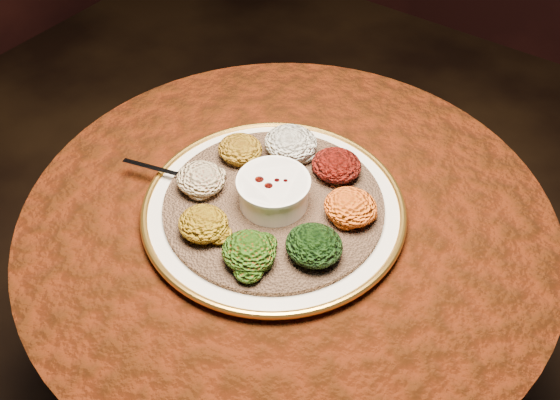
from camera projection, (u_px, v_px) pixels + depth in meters
The scene contains 13 objects.
table at pixel (287, 275), 1.24m from camera, with size 0.96×0.96×0.73m.
platter at pixel (274, 208), 1.11m from camera, with size 0.57×0.57×0.02m.
injera at pixel (274, 204), 1.10m from camera, with size 0.39×0.39×0.01m, color brown.
stew_bowl at pixel (273, 190), 1.07m from camera, with size 0.13×0.13×0.05m.
spoon at pixel (183, 176), 1.13m from camera, with size 0.16×0.06×0.01m.
portion_ayib at pixel (291, 143), 1.17m from camera, with size 0.10×0.10×0.05m, color silver.
portion_kitfo at pixel (336, 165), 1.13m from camera, with size 0.09×0.09×0.04m, color black.
portion_tikil at pixel (350, 207), 1.06m from camera, with size 0.09×0.09×0.04m, color #AD680E.
portion_gomen at pixel (314, 245), 1.00m from camera, with size 0.09×0.09×0.05m, color black.
portion_mixveg at pixel (249, 251), 0.99m from camera, with size 0.09×0.08×0.04m, color #9B270A.
portion_kik at pixel (203, 224), 1.03m from camera, with size 0.09×0.08×0.04m, color #99720D.
portion_timatim at pixel (201, 179), 1.11m from camera, with size 0.09×0.09×0.04m, color maroon.
portion_shiro at pixel (240, 149), 1.16m from camera, with size 0.08×0.08×0.04m, color #8E6511.
Camera 1 is at (0.43, -0.63, 1.55)m, focal length 40.00 mm.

